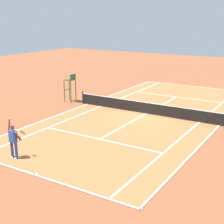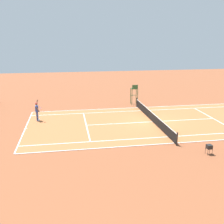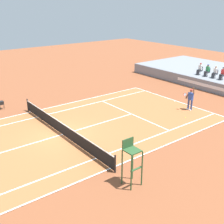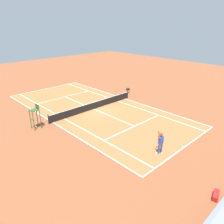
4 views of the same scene
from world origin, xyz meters
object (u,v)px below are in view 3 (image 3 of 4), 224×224
(spectator_seated_0, at_px, (200,69))
(tennis_ball, at_px, (185,118))
(spectator_seated_2, at_px, (215,72))
(spectator_seated_1, at_px, (207,71))
(tennis_player, at_px, (190,99))
(umpire_chair, at_px, (131,157))
(spectator_seated_3, at_px, (222,74))
(ball_hopper, at_px, (1,103))

(spectator_seated_0, relative_size, tennis_ball, 18.60)
(spectator_seated_2, bearing_deg, tennis_ball, -68.28)
(spectator_seated_0, relative_size, spectator_seated_1, 1.00)
(spectator_seated_1, xyz_separation_m, tennis_player, (3.53, -7.23, -0.76))
(tennis_ball, bearing_deg, umpire_chair, -66.78)
(spectator_seated_0, distance_m, spectator_seated_3, 2.76)
(spectator_seated_0, distance_m, spectator_seated_1, 0.95)
(spectator_seated_3, distance_m, ball_hopper, 21.54)
(spectator_seated_2, bearing_deg, tennis_player, -70.38)
(tennis_ball, relative_size, ball_hopper, 0.10)
(spectator_seated_2, distance_m, tennis_player, 7.71)
(spectator_seated_2, xyz_separation_m, tennis_player, (2.58, -7.23, -0.76))
(spectator_seated_1, distance_m, spectator_seated_2, 0.95)
(spectator_seated_0, relative_size, umpire_chair, 0.52)
(spectator_seated_2, distance_m, tennis_ball, 9.80)
(ball_hopper, bearing_deg, umpire_chair, 6.16)
(spectator_seated_1, height_order, tennis_player, spectator_seated_1)
(spectator_seated_0, relative_size, tennis_player, 0.61)
(spectator_seated_0, height_order, tennis_player, spectator_seated_0)
(spectator_seated_1, xyz_separation_m, umpire_chair, (8.49, -18.22, -0.20))
(spectator_seated_3, xyz_separation_m, tennis_player, (1.71, -7.23, -0.76))
(spectator_seated_3, bearing_deg, umpire_chair, -69.88)
(spectator_seated_3, height_order, tennis_player, spectator_seated_3)
(tennis_player, bearing_deg, spectator_seated_0, 121.76)
(tennis_player, distance_m, ball_hopper, 16.11)
(spectator_seated_3, height_order, umpire_chair, umpire_chair)
(tennis_ball, distance_m, ball_hopper, 15.48)
(spectator_seated_2, height_order, spectator_seated_3, same)
(spectator_seated_0, relative_size, ball_hopper, 1.81)
(tennis_player, bearing_deg, ball_hopper, -128.43)
(spectator_seated_0, height_order, spectator_seated_1, same)
(spectator_seated_3, distance_m, umpire_chair, 19.41)
(spectator_seated_3, relative_size, umpire_chair, 0.52)
(spectator_seated_0, xyz_separation_m, umpire_chair, (9.44, -18.22, -0.20))
(spectator_seated_0, bearing_deg, spectator_seated_3, 0.00)
(tennis_player, bearing_deg, spectator_seated_3, 103.31)
(spectator_seated_0, xyz_separation_m, spectator_seated_3, (2.76, 0.00, 0.00))
(tennis_player, bearing_deg, spectator_seated_1, 116.01)
(spectator_seated_3, xyz_separation_m, tennis_ball, (2.70, -8.96, -1.72))
(spectator_seated_1, distance_m, spectator_seated_3, 1.82)
(umpire_chair, relative_size, ball_hopper, 3.49)
(spectator_seated_1, distance_m, tennis_player, 8.08)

